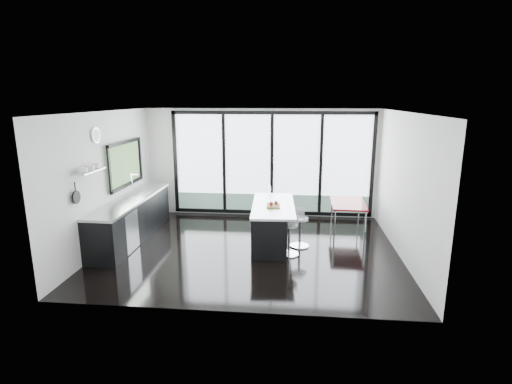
# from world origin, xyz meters

# --- Properties ---
(floor) EXTENTS (6.00, 5.00, 0.00)m
(floor) POSITION_xyz_m (0.00, 0.00, 0.00)
(floor) COLOR black
(floor) RESTS_ON ground
(ceiling) EXTENTS (6.00, 5.00, 0.00)m
(ceiling) POSITION_xyz_m (0.00, 0.00, 2.80)
(ceiling) COLOR white
(ceiling) RESTS_ON wall_back
(wall_back) EXTENTS (6.00, 0.09, 2.80)m
(wall_back) POSITION_xyz_m (0.27, 2.47, 1.27)
(wall_back) COLOR silver
(wall_back) RESTS_ON ground
(wall_front) EXTENTS (6.00, 0.00, 2.80)m
(wall_front) POSITION_xyz_m (0.00, -2.50, 1.40)
(wall_front) COLOR silver
(wall_front) RESTS_ON ground
(wall_left) EXTENTS (0.26, 5.00, 2.80)m
(wall_left) POSITION_xyz_m (-2.97, 0.27, 1.56)
(wall_left) COLOR silver
(wall_left) RESTS_ON ground
(wall_right) EXTENTS (0.00, 5.00, 2.80)m
(wall_right) POSITION_xyz_m (3.00, 0.00, 1.40)
(wall_right) COLOR silver
(wall_right) RESTS_ON ground
(counter_cabinets) EXTENTS (0.69, 3.24, 1.36)m
(counter_cabinets) POSITION_xyz_m (-2.67, 0.40, 0.46)
(counter_cabinets) COLOR black
(counter_cabinets) RESTS_ON floor
(island) EXTENTS (0.99, 2.14, 1.11)m
(island) POSITION_xyz_m (0.39, 0.43, 0.43)
(island) COLOR black
(island) RESTS_ON floor
(bar_stool_near) EXTENTS (0.50, 0.50, 0.65)m
(bar_stool_near) POSITION_xyz_m (0.81, -0.22, 0.33)
(bar_stool_near) COLOR silver
(bar_stool_near) RESTS_ON floor
(bar_stool_far) EXTENTS (0.51, 0.51, 0.63)m
(bar_stool_far) POSITION_xyz_m (1.03, 0.26, 0.32)
(bar_stool_far) COLOR silver
(bar_stool_far) RESTS_ON floor
(red_table) EXTENTS (0.80, 1.35, 0.71)m
(red_table) POSITION_xyz_m (2.14, 1.36, 0.35)
(red_table) COLOR maroon
(red_table) RESTS_ON floor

